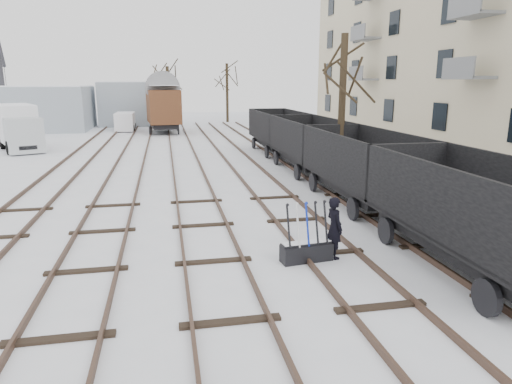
# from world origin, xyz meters

# --- Properties ---
(ground) EXTENTS (120.00, 120.00, 0.00)m
(ground) POSITION_xyz_m (0.00, 0.00, 0.00)
(ground) COLOR white
(ground) RESTS_ON ground
(tracks) EXTENTS (13.90, 52.00, 0.16)m
(tracks) POSITION_xyz_m (-0.00, 13.67, 0.07)
(tracks) COLOR black
(tracks) RESTS_ON ground
(shed_left) EXTENTS (10.00, 8.00, 4.10)m
(shed_left) POSITION_xyz_m (-13.00, 36.00, 2.05)
(shed_left) COLOR #9AA4AD
(shed_left) RESTS_ON ground
(shed_right) EXTENTS (7.00, 6.00, 4.50)m
(shed_right) POSITION_xyz_m (-4.00, 40.00, 2.25)
(shed_right) COLOR #9AA4AD
(shed_right) RESTS_ON ground
(ground_frame) EXTENTS (1.34, 0.58, 1.49)m
(ground_frame) POSITION_xyz_m (2.29, -0.35, 0.28)
(ground_frame) COLOR black
(ground_frame) RESTS_ON ground
(worker) EXTENTS (0.48, 0.64, 1.59)m
(worker) POSITION_xyz_m (3.04, -0.25, 0.79)
(worker) COLOR black
(worker) RESTS_ON ground
(freight_wagon_a) EXTENTS (2.57, 6.42, 2.62)m
(freight_wagon_a) POSITION_xyz_m (6.00, -1.61, 1.00)
(freight_wagon_a) COLOR black
(freight_wagon_a) RESTS_ON ground
(freight_wagon_b) EXTENTS (2.57, 6.42, 2.62)m
(freight_wagon_b) POSITION_xyz_m (6.00, 4.79, 1.00)
(freight_wagon_b) COLOR black
(freight_wagon_b) RESTS_ON ground
(freight_wagon_c) EXTENTS (2.57, 6.42, 2.62)m
(freight_wagon_c) POSITION_xyz_m (6.00, 11.19, 1.00)
(freight_wagon_c) COLOR black
(freight_wagon_c) RESTS_ON ground
(freight_wagon_d) EXTENTS (2.57, 6.42, 2.62)m
(freight_wagon_d) POSITION_xyz_m (6.00, 17.59, 1.00)
(freight_wagon_d) COLOR black
(freight_wagon_d) RESTS_ON ground
(box_van_wagon) EXTENTS (3.34, 5.67, 4.16)m
(box_van_wagon) POSITION_xyz_m (-1.10, 30.99, 2.42)
(box_van_wagon) COLOR black
(box_van_wagon) RESTS_ON ground
(lorry) EXTENTS (3.75, 6.78, 2.95)m
(lorry) POSITION_xyz_m (-10.61, 22.25, 1.52)
(lorry) COLOR black
(lorry) RESTS_ON ground
(panel_van) EXTENTS (1.74, 3.79, 1.67)m
(panel_van) POSITION_xyz_m (-4.63, 33.58, 0.87)
(panel_van) COLOR white
(panel_van) RESTS_ON ground
(crane) EXTENTS (2.32, 5.85, 9.82)m
(crane) POSITION_xyz_m (-15.30, 35.52, 2.58)
(crane) COLOR #2E2D33
(crane) RESTS_ON ground
(tree_near) EXTENTS (0.30, 0.30, 6.34)m
(tree_near) POSITION_xyz_m (6.41, 8.01, 3.17)
(tree_near) COLOR black
(tree_near) RESTS_ON ground
(tree_far_left) EXTENTS (0.30, 0.30, 5.86)m
(tree_far_left) POSITION_xyz_m (-0.57, 34.52, 2.93)
(tree_far_left) COLOR black
(tree_far_left) RESTS_ON ground
(tree_far_right) EXTENTS (0.30, 0.30, 6.45)m
(tree_far_right) POSITION_xyz_m (6.01, 41.38, 3.22)
(tree_far_right) COLOR black
(tree_far_right) RESTS_ON ground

